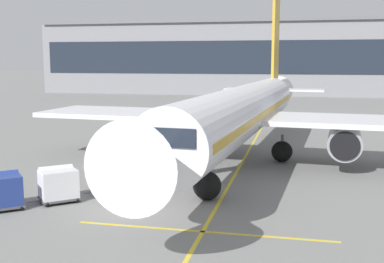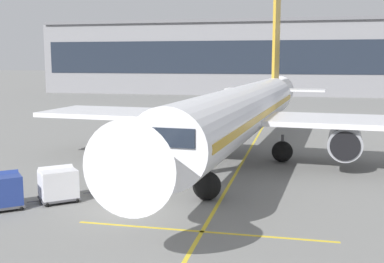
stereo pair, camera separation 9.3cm
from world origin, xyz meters
name	(u,v)px [view 2 (the right image)]	position (x,y,z in m)	size (l,w,h in m)	color
ground_plane	(127,212)	(0.00, 0.00, 0.00)	(600.00, 600.00, 0.00)	slate
parked_airplane	(244,112)	(4.36, 13.62, 3.85)	(32.91, 42.42, 14.50)	white
belt_loader	(159,168)	(-0.12, 6.14, 0.93)	(4.95, 3.80, 3.47)	silver
baggage_cart_lead	(111,176)	(-2.16, 3.26, 1.00)	(2.58, 2.52, 1.91)	#515156
baggage_cart_second	(58,184)	(-4.35, 0.99, 1.00)	(2.58, 2.52, 1.91)	#515156
baggage_cart_third	(2,190)	(-6.55, -0.91, 1.00)	(2.58, 2.52, 1.91)	#515156
ground_crew_by_loader	(140,177)	(-0.42, 3.35, 1.00)	(0.53, 0.37, 1.74)	#333847
ground_crew_by_carts	(98,170)	(-3.55, 4.60, 1.00)	(0.42, 0.48, 1.74)	#333847
safety_cone_engine_keepout	(161,155)	(-2.06, 13.18, 0.31)	(0.56, 0.56, 0.64)	black
safety_cone_wingtip	(157,160)	(-1.81, 11.25, 0.34)	(0.62, 0.62, 0.70)	black
safety_cone_nose_mark	(152,156)	(-2.68, 12.70, 0.31)	(0.56, 0.56, 0.64)	black
apron_guidance_line_lead_in	(241,164)	(4.28, 12.87, 0.00)	(0.20, 110.00, 0.01)	yellow
apron_guidance_line_stop_bar	(202,232)	(4.30, -1.93, 0.00)	(12.00, 0.20, 0.01)	yellow
terminal_building	(298,58)	(7.58, 92.43, 8.12)	(115.92, 22.02, 16.35)	gray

